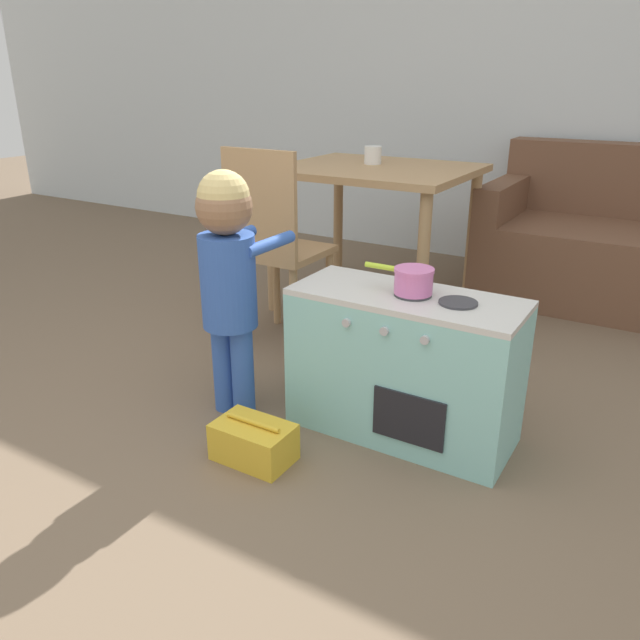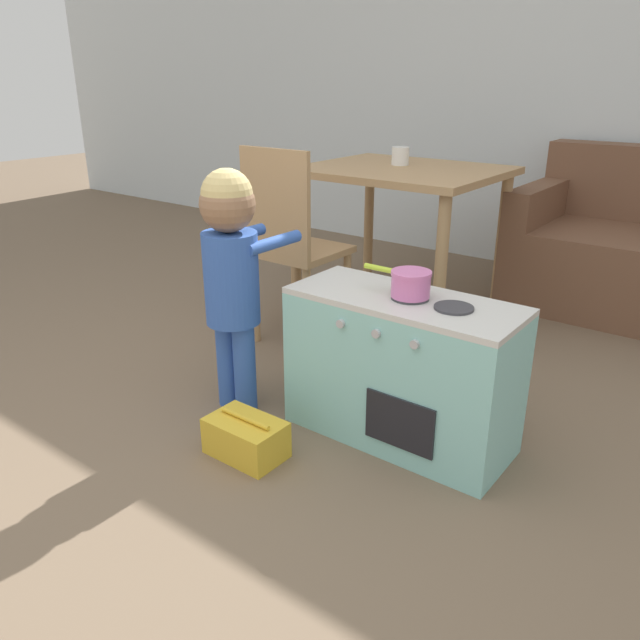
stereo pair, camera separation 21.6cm
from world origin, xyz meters
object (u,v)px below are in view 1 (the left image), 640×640
object	(u,v)px
dining_chair_near	(275,245)
cup_on_table	(373,155)
play_kitchen	(404,365)
child_figure	(228,263)
dining_table	(376,188)
toy_pot	(413,279)
toy_basket	(254,442)

from	to	relation	value
dining_chair_near	cup_on_table	xyz separation A→B (m)	(0.08, 0.79, 0.31)
play_kitchen	cup_on_table	size ratio (longest dim) A/B	8.44
child_figure	dining_table	distance (m)	1.31
toy_pot	child_figure	distance (m)	0.63
child_figure	dining_chair_near	world-z (taller)	dining_chair_near
child_figure	dining_table	bearing A→B (deg)	93.88
toy_pot	dining_table	bearing A→B (deg)	121.70
play_kitchen	dining_table	world-z (taller)	dining_table
child_figure	dining_table	size ratio (longest dim) A/B	0.93
toy_pot	dining_chair_near	bearing A→B (deg)	154.00
dining_table	dining_chair_near	xyz separation A→B (m)	(-0.13, -0.72, -0.16)
dining_chair_near	cup_on_table	distance (m)	0.85
child_figure	dining_chair_near	bearing A→B (deg)	110.65
toy_basket	dining_table	world-z (taller)	dining_table
toy_basket	toy_pot	bearing A→B (deg)	49.09
play_kitchen	child_figure	bearing A→B (deg)	-162.28
play_kitchen	dining_chair_near	distance (m)	0.93
toy_pot	child_figure	size ratio (longest dim) A/B	0.27
toy_pot	dining_chair_near	size ratio (longest dim) A/B	0.26
child_figure	toy_basket	xyz separation A→B (m)	(0.25, -0.22, -0.51)
toy_basket	dining_chair_near	xyz separation A→B (m)	(-0.47, 0.81, 0.41)
play_kitchen	toy_pot	size ratio (longest dim) A/B	3.21
cup_on_table	toy_basket	bearing A→B (deg)	-76.08
play_kitchen	dining_table	xyz separation A→B (m)	(-0.68, 1.12, 0.38)
toy_pot	child_figure	bearing A→B (deg)	-162.67
cup_on_table	dining_chair_near	bearing A→B (deg)	-95.51
toy_basket	cup_on_table	size ratio (longest dim) A/B	2.82
dining_chair_near	cup_on_table	world-z (taller)	dining_chair_near
dining_table	dining_chair_near	size ratio (longest dim) A/B	1.06
dining_chair_near	toy_basket	bearing A→B (deg)	-59.79
play_kitchen	toy_basket	world-z (taller)	play_kitchen
dining_table	cup_on_table	world-z (taller)	cup_on_table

